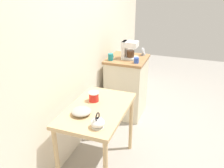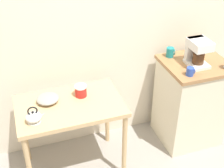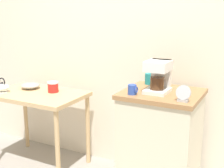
# 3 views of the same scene
# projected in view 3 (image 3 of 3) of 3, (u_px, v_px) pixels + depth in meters

# --- Properties ---
(back_wall) EXTENTS (4.40, 0.10, 2.80)m
(back_wall) POSITION_uv_depth(u_px,v_px,m) (132.00, 30.00, 2.92)
(back_wall) COLOR beige
(back_wall) RESTS_ON ground_plane
(wooden_table) EXTENTS (0.93, 0.59, 0.78)m
(wooden_table) POSITION_uv_depth(u_px,v_px,m) (38.00, 102.00, 3.07)
(wooden_table) COLOR tan
(wooden_table) RESTS_ON ground_plane
(kitchen_counter) EXTENTS (0.63, 0.57, 0.94)m
(kitchen_counter) POSITION_uv_depth(u_px,v_px,m) (160.00, 144.00, 2.60)
(kitchen_counter) COLOR beige
(kitchen_counter) RESTS_ON ground_plane
(bowl_stoneware) EXTENTS (0.20, 0.20, 0.06)m
(bowl_stoneware) POSITION_uv_depth(u_px,v_px,m) (30.00, 86.00, 3.20)
(bowl_stoneware) COLOR #9E998C
(bowl_stoneware) RESTS_ON wooden_table
(teakettle) EXTENTS (0.16, 0.13, 0.15)m
(teakettle) POSITION_uv_depth(u_px,v_px,m) (3.00, 88.00, 3.06)
(teakettle) COLOR white
(teakettle) RESTS_ON wooden_table
(canister_enamel) EXTENTS (0.11, 0.11, 0.11)m
(canister_enamel) POSITION_uv_depth(u_px,v_px,m) (53.00, 87.00, 3.06)
(canister_enamel) COLOR red
(canister_enamel) RESTS_ON wooden_table
(coffee_maker) EXTENTS (0.18, 0.22, 0.26)m
(coffee_maker) POSITION_uv_depth(u_px,v_px,m) (159.00, 75.00, 2.45)
(coffee_maker) COLOR white
(coffee_maker) RESTS_ON kitchen_counter
(mug_blue) EXTENTS (0.08, 0.07, 0.08)m
(mug_blue) POSITION_uv_depth(u_px,v_px,m) (132.00, 90.00, 2.40)
(mug_blue) COLOR #2D4CAD
(mug_blue) RESTS_ON kitchen_counter
(mug_dark_teal) EXTENTS (0.08, 0.07, 0.10)m
(mug_dark_teal) POSITION_uv_depth(u_px,v_px,m) (149.00, 79.00, 2.73)
(mug_dark_teal) COLOR teal
(mug_dark_teal) RESTS_ON kitchen_counter
(table_clock) EXTENTS (0.11, 0.05, 0.12)m
(table_clock) POSITION_uv_depth(u_px,v_px,m) (183.00, 94.00, 2.21)
(table_clock) COLOR #B2B5BA
(table_clock) RESTS_ON kitchen_counter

